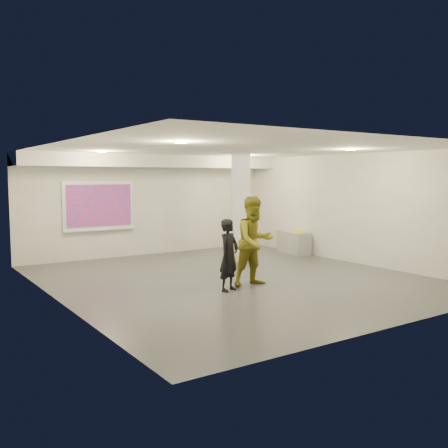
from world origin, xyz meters
TOP-DOWN VIEW (x-y plane):
  - floor at (0.00, 0.00)m, footprint 8.00×9.00m
  - ceiling at (0.00, 0.00)m, footprint 8.00×9.00m
  - wall_back at (0.00, 4.50)m, footprint 8.00×0.01m
  - wall_front at (0.00, -4.50)m, footprint 8.00×0.01m
  - wall_left at (-4.00, 0.00)m, footprint 0.01×9.00m
  - wall_right at (4.00, 0.00)m, footprint 0.01×9.00m
  - soffit_band at (0.00, 3.95)m, footprint 8.00×1.10m
  - downlight_nw at (-2.20, 2.50)m, footprint 0.22×0.22m
  - downlight_ne at (2.20, 2.50)m, footprint 0.22×0.22m
  - downlight_sw at (-2.20, -1.50)m, footprint 0.22×0.22m
  - downlight_se at (2.20, -1.50)m, footprint 0.22×0.22m
  - column at (1.50, 1.80)m, footprint 0.52×0.52m
  - projection_screen at (-1.60, 4.45)m, footprint 2.10×0.13m
  - credenza at (3.72, 2.09)m, footprint 0.60×1.21m
  - papers_stack at (3.71, 2.20)m, footprint 0.27×0.33m
  - postit_pad at (3.72, 1.93)m, footprint 0.34×0.40m
  - cardboard_back at (1.37, 1.81)m, footprint 0.62×0.31m
  - cardboard_front at (1.32, 1.72)m, footprint 0.46×0.22m
  - woman at (-0.79, -0.97)m, footprint 0.64×0.54m
  - man at (-0.04, -0.85)m, footprint 0.97×0.77m

SIDE VIEW (x-z plane):
  - floor at x=0.00m, z-range -0.01..0.01m
  - cardboard_front at x=1.32m, z-range 0.00..0.48m
  - cardboard_back at x=1.37m, z-range 0.00..0.65m
  - credenza at x=3.72m, z-range 0.00..0.68m
  - papers_stack at x=3.71m, z-range 0.68..0.70m
  - postit_pad at x=3.72m, z-range 0.68..0.71m
  - woman at x=-0.79m, z-range 0.00..1.50m
  - man at x=-0.04m, z-range 0.00..1.95m
  - wall_back at x=0.00m, z-range 0.00..3.00m
  - wall_front at x=0.00m, z-range 0.00..3.00m
  - wall_left at x=-4.00m, z-range 0.00..3.00m
  - wall_right at x=4.00m, z-range 0.00..3.00m
  - column at x=1.50m, z-range 0.00..3.00m
  - projection_screen at x=-1.60m, z-range 0.82..2.24m
  - soffit_band at x=0.00m, z-range 2.64..3.00m
  - downlight_nw at x=-2.20m, z-range 2.97..2.99m
  - downlight_ne at x=2.20m, z-range 2.97..2.99m
  - downlight_sw at x=-2.20m, z-range 2.97..2.99m
  - downlight_se at x=2.20m, z-range 2.97..2.99m
  - ceiling at x=0.00m, z-range 3.00..3.00m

